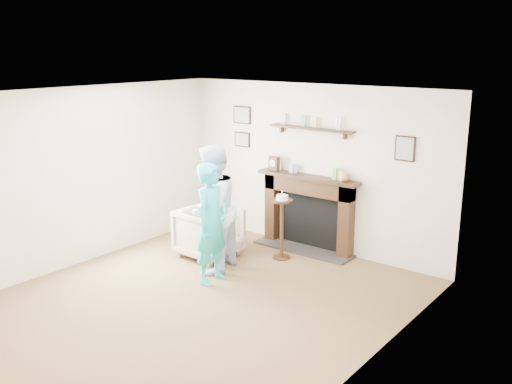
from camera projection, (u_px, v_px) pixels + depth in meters
ground at (201, 301)px, 6.97m from camera, size 5.00×5.00×0.00m
room_shell at (236, 162)px, 7.10m from camera, size 4.54×5.02×2.52m
armchair at (210, 256)px, 8.47m from camera, size 0.82×0.80×0.73m
man at (213, 270)px, 7.92m from camera, size 0.85×0.99×1.77m
woman at (213, 281)px, 7.56m from camera, size 0.45×0.63×1.60m
pedestal_table at (282, 217)px, 8.23m from camera, size 0.32×0.32×1.02m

